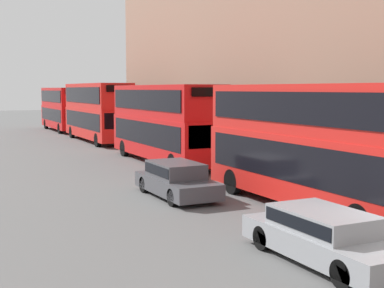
{
  "coord_description": "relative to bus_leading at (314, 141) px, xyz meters",
  "views": [
    {
      "loc": [
        -10.19,
        -8.66,
        4.18
      ],
      "look_at": [
        0.48,
        13.31,
        1.66
      ],
      "focal_mm": 50.0,
      "sensor_mm": 36.0,
      "label": 1
    }
  ],
  "objects": [
    {
      "name": "bus_third_in_queue",
      "position": [
        -0.0,
        26.89,
        0.13
      ],
      "size": [
        2.59,
        11.11,
        4.6
      ],
      "color": "red",
      "rests_on": "ground"
    },
    {
      "name": "car_hatchback",
      "position": [
        -3.4,
        4.02,
        -1.68
      ],
      "size": [
        1.81,
        4.48,
        1.35
      ],
      "color": "#47474C",
      "rests_on": "ground"
    },
    {
      "name": "car_dark_sedan",
      "position": [
        -3.4,
        -4.73,
        -1.72
      ],
      "size": [
        1.82,
        4.75,
        1.26
      ],
      "color": "gray",
      "rests_on": "ground"
    },
    {
      "name": "bus_second_in_queue",
      "position": [
        -0.0,
        13.15,
        0.03
      ],
      "size": [
        2.59,
        10.8,
        4.39
      ],
      "color": "red",
      "rests_on": "ground"
    },
    {
      "name": "bus_leading",
      "position": [
        0.0,
        0.0,
        0.0
      ],
      "size": [
        2.59,
        10.28,
        4.34
      ],
      "color": "red",
      "rests_on": "ground"
    },
    {
      "name": "bus_trailing",
      "position": [
        -0.0,
        39.01,
        -0.03
      ],
      "size": [
        2.59,
        10.01,
        4.29
      ],
      "color": "red",
      "rests_on": "ground"
    }
  ]
}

